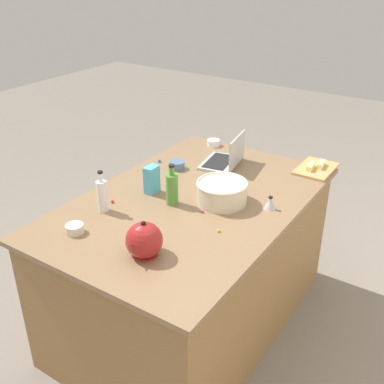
{
  "coord_description": "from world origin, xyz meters",
  "views": [
    {
      "loc": [
        2.0,
        1.32,
        2.19
      ],
      "look_at": [
        0.0,
        0.0,
        0.95
      ],
      "focal_mm": 43.44,
      "sensor_mm": 36.0,
      "label": 1
    }
  ],
  "objects_px": {
    "cutting_board": "(316,169)",
    "ramekin_medium": "(75,229)",
    "butter_stick_left": "(311,166)",
    "butter_stick_right": "(321,164)",
    "bottle_vinegar": "(102,195)",
    "bottle_olive": "(172,188)",
    "mixing_bowl_large": "(222,192)",
    "laptop": "(226,159)",
    "kettle": "(144,241)",
    "ramekin_wide": "(177,165)",
    "ramekin_small": "(213,143)",
    "kitchen_timer": "(270,203)",
    "candy_bag": "(152,180)"
  },
  "relations": [
    {
      "from": "bottle_olive",
      "to": "mixing_bowl_large",
      "type": "bearing_deg",
      "value": 126.58
    },
    {
      "from": "mixing_bowl_large",
      "to": "ramekin_wide",
      "type": "relative_size",
      "value": 2.89
    },
    {
      "from": "cutting_board",
      "to": "butter_stick_right",
      "type": "distance_m",
      "value": 0.04
    },
    {
      "from": "cutting_board",
      "to": "ramekin_wide",
      "type": "distance_m",
      "value": 0.93
    },
    {
      "from": "butter_stick_right",
      "to": "ramekin_wide",
      "type": "bearing_deg",
      "value": -57.38
    },
    {
      "from": "bottle_vinegar",
      "to": "butter_stick_left",
      "type": "relative_size",
      "value": 2.22
    },
    {
      "from": "butter_stick_left",
      "to": "candy_bag",
      "type": "xyz_separation_m",
      "value": [
        0.82,
        -0.69,
        0.05
      ]
    },
    {
      "from": "cutting_board",
      "to": "ramekin_wide",
      "type": "bearing_deg",
      "value": -58.03
    },
    {
      "from": "butter_stick_left",
      "to": "ramekin_wide",
      "type": "relative_size",
      "value": 1.06
    },
    {
      "from": "butter_stick_left",
      "to": "butter_stick_right",
      "type": "distance_m",
      "value": 0.08
    },
    {
      "from": "cutting_board",
      "to": "bottle_olive",
      "type": "bearing_deg",
      "value": -30.24
    },
    {
      "from": "bottle_vinegar",
      "to": "cutting_board",
      "type": "xyz_separation_m",
      "value": [
        -1.19,
        0.8,
        -0.09
      ]
    },
    {
      "from": "kettle",
      "to": "butter_stick_right",
      "type": "xyz_separation_m",
      "value": [
        -1.42,
        0.36,
        -0.04
      ]
    },
    {
      "from": "laptop",
      "to": "ramekin_small",
      "type": "bearing_deg",
      "value": -135.66
    },
    {
      "from": "bottle_olive",
      "to": "cutting_board",
      "type": "distance_m",
      "value": 1.05
    },
    {
      "from": "cutting_board",
      "to": "ramekin_medium",
      "type": "height_order",
      "value": "ramekin_medium"
    },
    {
      "from": "ramekin_wide",
      "to": "kettle",
      "type": "bearing_deg",
      "value": 26.2
    },
    {
      "from": "kettle",
      "to": "kitchen_timer",
      "type": "relative_size",
      "value": 2.77
    },
    {
      "from": "ramekin_small",
      "to": "ramekin_medium",
      "type": "bearing_deg",
      "value": 1.29
    },
    {
      "from": "kitchen_timer",
      "to": "mixing_bowl_large",
      "type": "bearing_deg",
      "value": -72.3
    },
    {
      "from": "mixing_bowl_large",
      "to": "cutting_board",
      "type": "bearing_deg",
      "value": 157.89
    },
    {
      "from": "butter_stick_right",
      "to": "mixing_bowl_large",
      "type": "bearing_deg",
      "value": -22.85
    },
    {
      "from": "kettle",
      "to": "ramekin_wide",
      "type": "bearing_deg",
      "value": -153.8
    },
    {
      "from": "butter_stick_left",
      "to": "kitchen_timer",
      "type": "xyz_separation_m",
      "value": [
        0.61,
        -0.01,
        -0.0
      ]
    },
    {
      "from": "laptop",
      "to": "ramekin_medium",
      "type": "xyz_separation_m",
      "value": [
        1.18,
        -0.22,
        -0.02
      ]
    },
    {
      "from": "butter_stick_right",
      "to": "candy_bag",
      "type": "bearing_deg",
      "value": -39.68
    },
    {
      "from": "butter_stick_right",
      "to": "ramekin_wide",
      "type": "distance_m",
      "value": 0.96
    },
    {
      "from": "bottle_olive",
      "to": "ramekin_small",
      "type": "distance_m",
      "value": 0.95
    },
    {
      "from": "mixing_bowl_large",
      "to": "butter_stick_left",
      "type": "xyz_separation_m",
      "value": [
        -0.69,
        0.28,
        -0.03
      ]
    },
    {
      "from": "laptop",
      "to": "butter_stick_right",
      "type": "xyz_separation_m",
      "value": [
        -0.29,
        0.57,
        -0.01
      ]
    },
    {
      "from": "cutting_board",
      "to": "ramekin_small",
      "type": "height_order",
      "value": "ramekin_small"
    },
    {
      "from": "laptop",
      "to": "ramekin_small",
      "type": "xyz_separation_m",
      "value": [
        -0.26,
        -0.26,
        -0.02
      ]
    },
    {
      "from": "mixing_bowl_large",
      "to": "butter_stick_right",
      "type": "relative_size",
      "value": 2.72
    },
    {
      "from": "butter_stick_left",
      "to": "butter_stick_right",
      "type": "xyz_separation_m",
      "value": [
        -0.07,
        0.05,
        0.0
      ]
    },
    {
      "from": "bottle_olive",
      "to": "butter_stick_right",
      "type": "relative_size",
      "value": 2.22
    },
    {
      "from": "bottle_vinegar",
      "to": "cutting_board",
      "type": "height_order",
      "value": "bottle_vinegar"
    },
    {
      "from": "mixing_bowl_large",
      "to": "ramekin_wide",
      "type": "distance_m",
      "value": 0.55
    },
    {
      "from": "bottle_olive",
      "to": "ramekin_small",
      "type": "bearing_deg",
      "value": -163.38
    },
    {
      "from": "cutting_board",
      "to": "butter_stick_right",
      "type": "xyz_separation_m",
      "value": [
        -0.03,
        0.02,
        0.03
      ]
    },
    {
      "from": "ramekin_small",
      "to": "butter_stick_left",
      "type": "bearing_deg",
      "value": 86.87
    },
    {
      "from": "ramekin_small",
      "to": "ramekin_wide",
      "type": "bearing_deg",
      "value": 1.4
    },
    {
      "from": "bottle_olive",
      "to": "butter_stick_left",
      "type": "bearing_deg",
      "value": 149.67
    },
    {
      "from": "butter_stick_right",
      "to": "ramekin_medium",
      "type": "bearing_deg",
      "value": -28.27
    },
    {
      "from": "laptop",
      "to": "butter_stick_left",
      "type": "distance_m",
      "value": 0.57
    },
    {
      "from": "candy_bag",
      "to": "butter_stick_right",
      "type": "bearing_deg",
      "value": 140.32
    },
    {
      "from": "mixing_bowl_large",
      "to": "ramekin_medium",
      "type": "relative_size",
      "value": 3.16
    },
    {
      "from": "bottle_vinegar",
      "to": "ramekin_wide",
      "type": "height_order",
      "value": "bottle_vinegar"
    },
    {
      "from": "cutting_board",
      "to": "laptop",
      "type": "bearing_deg",
      "value": -64.33
    },
    {
      "from": "ramekin_medium",
      "to": "butter_stick_right",
      "type": "bearing_deg",
      "value": 151.73
    },
    {
      "from": "mixing_bowl_large",
      "to": "kitchen_timer",
      "type": "height_order",
      "value": "mixing_bowl_large"
    }
  ]
}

